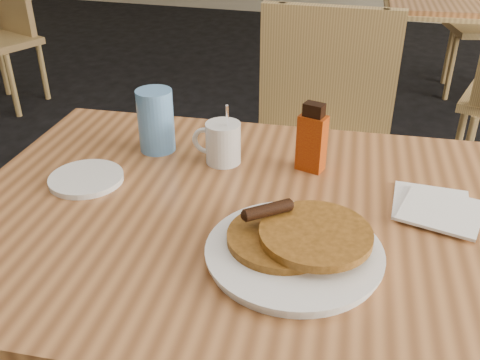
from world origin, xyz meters
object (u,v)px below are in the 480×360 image
at_px(coffee_mug, 222,142).
at_px(blue_tumbler, 156,121).
at_px(syrup_bottle, 312,140).
at_px(chair_wall_extra, 5,24).
at_px(pancake_plate, 295,246).
at_px(chair_main_far, 318,137).
at_px(main_table, 274,231).

bearing_deg(coffee_mug, blue_tumbler, -170.00).
distance_m(coffee_mug, syrup_bottle, 0.20).
xyz_separation_m(coffee_mug, syrup_bottle, (0.19, 0.02, 0.02)).
xyz_separation_m(chair_wall_extra, coffee_mug, (2.01, -1.81, 0.30)).
bearing_deg(syrup_bottle, pancake_plate, -70.26).
distance_m(pancake_plate, syrup_bottle, 0.31).
bearing_deg(pancake_plate, blue_tumbler, 141.63).
relative_size(chair_wall_extra, blue_tumbler, 5.86).
distance_m(chair_main_far, blue_tumbler, 0.67).
height_order(main_table, coffee_mug, coffee_mug).
relative_size(syrup_bottle, blue_tumbler, 1.05).
height_order(coffee_mug, syrup_bottle, syrup_bottle).
relative_size(main_table, chair_wall_extra, 1.57).
bearing_deg(coffee_mug, syrup_bottle, 22.00).
height_order(main_table, blue_tumbler, blue_tumbler).
bearing_deg(pancake_plate, main_table, 118.00).
xyz_separation_m(main_table, chair_main_far, (-0.02, 0.73, -0.13)).
bearing_deg(chair_wall_extra, syrup_bottle, -18.94).
xyz_separation_m(main_table, blue_tumbler, (-0.32, 0.19, 0.11)).
xyz_separation_m(main_table, coffee_mug, (-0.16, 0.17, 0.09)).
relative_size(chair_main_far, chair_wall_extra, 1.14).
bearing_deg(blue_tumbler, chair_wall_extra, 135.88).
bearing_deg(syrup_bottle, coffee_mug, -159.25).
bearing_deg(main_table, chair_main_far, 91.62).
bearing_deg(pancake_plate, chair_wall_extra, 136.80).
bearing_deg(chair_main_far, syrup_bottle, -85.51).
distance_m(chair_wall_extra, pancake_plate, 3.07).
xyz_separation_m(main_table, pancake_plate, (0.06, -0.12, 0.06)).
height_order(syrup_bottle, blue_tumbler, syrup_bottle).
height_order(chair_main_far, chair_wall_extra, chair_main_far).
relative_size(chair_wall_extra, syrup_bottle, 5.57).
relative_size(main_table, blue_tumbler, 9.22).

